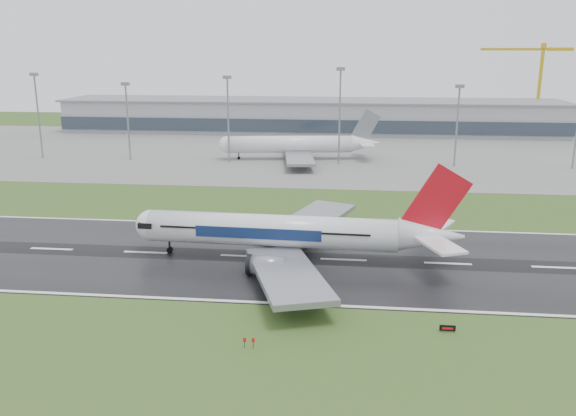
# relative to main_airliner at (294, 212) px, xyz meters

# --- Properties ---
(ground) EXTENTS (520.00, 520.00, 0.00)m
(ground) POSITION_rel_main_airliner_xyz_m (-10.34, 0.55, -9.56)
(ground) COLOR #2E4C1B
(ground) RESTS_ON ground
(runway) EXTENTS (400.00, 45.00, 0.10)m
(runway) POSITION_rel_main_airliner_xyz_m (-10.34, 0.55, -9.51)
(runway) COLOR black
(runway) RESTS_ON ground
(apron) EXTENTS (400.00, 130.00, 0.08)m
(apron) POSITION_rel_main_airliner_xyz_m (-10.34, 125.55, -9.52)
(apron) COLOR slate
(apron) RESTS_ON ground
(terminal) EXTENTS (240.00, 36.00, 15.00)m
(terminal) POSITION_rel_main_airliner_xyz_m (-10.34, 185.55, -2.06)
(terminal) COLOR #92959D
(terminal) RESTS_ON ground
(main_airliner) EXTENTS (66.48, 63.55, 18.92)m
(main_airliner) POSITION_rel_main_airliner_xyz_m (0.00, 0.00, 0.00)
(main_airliner) COLOR silver
(main_airliner) RESTS_ON runway
(parked_airliner) EXTENTS (67.73, 64.14, 17.79)m
(parked_airliner) POSITION_rel_main_airliner_xyz_m (-9.88, 108.72, -0.59)
(parked_airliner) COLOR silver
(parked_airliner) RESTS_ON apron
(tower_crane) EXTENTS (43.16, 5.52, 42.68)m
(tower_crane) POSITION_rel_main_airliner_xyz_m (101.95, 200.55, 11.78)
(tower_crane) COLOR gold
(tower_crane) RESTS_ON ground
(runway_sign) EXTENTS (2.30, 0.78, 1.04)m
(runway_sign) POSITION_rel_main_airliner_xyz_m (25.30, -28.39, -9.04)
(runway_sign) COLOR black
(runway_sign) RESTS_ON ground
(floodmast_0) EXTENTS (0.64, 0.64, 30.33)m
(floodmast_0) POSITION_rel_main_airliner_xyz_m (-105.24, 100.55, 5.60)
(floodmast_0) COLOR gray
(floodmast_0) RESTS_ON ground
(floodmast_1) EXTENTS (0.64, 0.64, 27.14)m
(floodmast_1) POSITION_rel_main_airliner_xyz_m (-71.00, 100.55, 4.01)
(floodmast_1) COLOR gray
(floodmast_1) RESTS_ON ground
(floodmast_2) EXTENTS (0.64, 0.64, 29.66)m
(floodmast_2) POSITION_rel_main_airliner_xyz_m (-33.65, 100.55, 5.27)
(floodmast_2) COLOR gray
(floodmast_2) RESTS_ON ground
(floodmast_3) EXTENTS (0.64, 0.64, 32.64)m
(floodmast_3) POSITION_rel_main_airliner_xyz_m (6.14, 100.55, 6.76)
(floodmast_3) COLOR gray
(floodmast_3) RESTS_ON ground
(floodmast_4) EXTENTS (0.64, 0.64, 27.05)m
(floodmast_4) POSITION_rel_main_airliner_xyz_m (46.54, 100.55, 3.97)
(floodmast_4) COLOR gray
(floodmast_4) RESTS_ON ground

